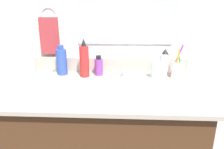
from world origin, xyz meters
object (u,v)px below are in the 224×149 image
hand_towel (49,36)px  bottle_lotion_white (164,63)px  bottle_cream_purple (99,66)px  bottle_shampoo_blue (62,61)px  cup_white_ceramic (178,69)px  bottle_gel_clear (156,69)px  faucet (124,73)px  bottle_spray_red (84,60)px  soap_bar (48,71)px

hand_towel → bottle_lotion_white: bearing=-5.0°
bottle_cream_purple → bottle_shampoo_blue: bearing=179.2°
cup_white_ceramic → bottle_lotion_white: bearing=137.6°
bottle_lotion_white → cup_white_ceramic: 0.09m
bottle_gel_clear → faucet: bearing=-179.9°
faucet → bottle_spray_red: 0.24m
bottle_spray_red → bottle_shampoo_blue: size_ratio=1.24×
bottle_cream_purple → bottle_lotion_white: bottle_lotion_white is taller
bottle_cream_purple → cup_white_ceramic: bearing=-4.5°
faucet → bottle_lotion_white: bearing=14.3°
bottle_gel_clear → bottle_lotion_white: (0.06, 0.06, 0.02)m
bottle_gel_clear → soap_bar: bearing=174.7°
faucet → soap_bar: (-0.46, 0.06, -0.02)m
hand_towel → soap_bar: hand_towel is taller
bottle_cream_purple → bottle_lotion_white: size_ratio=0.75×
soap_bar → cup_white_ceramic: bearing=-4.4°
bottle_cream_purple → bottle_gel_clear: size_ratio=1.09×
cup_white_ceramic → soap_bar: 0.77m
bottle_gel_clear → cup_white_ceramic: 0.12m
bottle_gel_clear → bottle_shampoo_blue: 0.55m
bottle_lotion_white → soap_bar: size_ratio=2.47×
bottle_spray_red → soap_bar: bottle_spray_red is taller
bottle_shampoo_blue → cup_white_ceramic: (0.68, -0.04, -0.03)m
faucet → bottle_gel_clear: size_ratio=1.47×
hand_towel → bottle_lotion_white: size_ratio=1.39×
hand_towel → faucet: size_ratio=1.38×
hand_towel → bottle_gel_clear: 0.67m
hand_towel → cup_white_ceramic: hand_towel is taller
bottle_shampoo_blue → cup_white_ceramic: cup_white_ceramic is taller
bottle_cream_purple → cup_white_ceramic: (0.45, -0.04, 0.00)m
bottle_spray_red → bottle_shampoo_blue: (-0.14, 0.03, -0.02)m
faucet → bottle_gel_clear: (0.18, 0.00, 0.02)m
bottle_shampoo_blue → cup_white_ceramic: bearing=-3.3°
faucet → bottle_cream_purple: bearing=165.9°
faucet → bottle_shampoo_blue: (-0.37, 0.04, 0.05)m
bottle_cream_purple → bottle_gel_clear: bottle_cream_purple is taller
hand_towel → faucet: hand_towel is taller
faucet → cup_white_ceramic: (0.31, 0.00, 0.03)m
faucet → bottle_shampoo_blue: bearing=173.8°
bottle_gel_clear → soap_bar: (-0.65, 0.06, -0.04)m
bottle_spray_red → bottle_shampoo_blue: 0.15m
bottle_gel_clear → cup_white_ceramic: (0.12, 0.00, 0.00)m
hand_towel → cup_white_ceramic: (0.76, -0.12, -0.17)m
soap_bar → hand_towel: bearing=84.8°
bottle_lotion_white → bottle_spray_red: 0.47m
faucet → bottle_cream_purple: 0.15m
faucet → bottle_gel_clear: 0.18m
faucet → soap_bar: 0.47m
bottle_spray_red → bottle_gel_clear: bearing=-0.9°
bottle_cream_purple → bottle_shampoo_blue: bottle_shampoo_blue is taller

